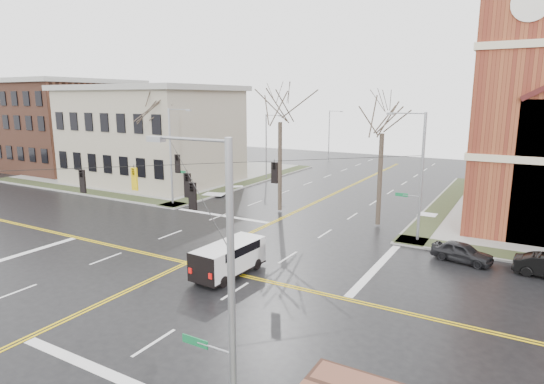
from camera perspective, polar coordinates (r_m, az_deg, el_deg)
The scene contains 17 objects.
ground at distance 29.15m, azimuth -10.62°, elevation -8.73°, with size 120.00×120.00×0.00m, color black.
sidewalks at distance 29.12m, azimuth -10.62°, elevation -8.59°, with size 80.00×80.00×0.17m.
road_markings at distance 29.15m, azimuth -10.62°, elevation -8.72°, with size 100.00×100.00×0.01m.
civic_building_a at distance 57.17m, azimuth -14.71°, elevation 6.75°, with size 18.00×14.00×11.00m, color gray.
civic_building_b at distance 73.68m, azimuth -24.91°, elevation 7.48°, with size 18.00×16.00×12.00m, color brown.
signal_pole_ne at distance 33.20m, azimuth 17.98°, elevation 2.25°, with size 2.75×0.22×9.00m.
signal_pole_nw at distance 43.77m, azimuth -12.44°, elevation 4.72°, with size 2.75×0.22×9.00m.
signal_pole_se at distance 12.40m, azimuth -5.79°, elevation -12.84°, with size 2.75×0.22×9.00m.
span_wires at distance 27.62m, azimuth -11.10°, elevation 3.42°, with size 23.02×23.02×0.03m.
traffic_signals at distance 27.24m, azimuth -11.95°, elevation 1.67°, with size 8.21×8.26×1.30m.
streetlight_north_a at distance 56.69m, azimuth -0.61°, elevation 6.05°, with size 2.30×0.20×8.00m.
streetlight_north_b at distance 74.56m, azimuth 7.28°, elevation 7.32°, with size 2.30×0.20×8.00m.
cargo_van at distance 26.72m, azimuth -5.16°, elevation -7.96°, with size 2.20×5.02×1.87m.
parked_car_a at distance 31.04m, azimuth 22.74°, elevation -6.96°, with size 1.48×3.69×1.26m, color black.
tree_nw_far at distance 47.64m, azimuth -14.44°, elevation 9.03°, with size 4.00×4.00×11.24m.
tree_nw_near at distance 39.86m, azimuth 1.03°, elevation 9.52°, with size 4.00×4.00×11.81m.
tree_ne at distance 36.20m, azimuth 13.68°, elevation 7.91°, with size 4.00×4.00×10.88m.
Camera 1 is at (17.97, -20.61, 10.09)m, focal length 30.00 mm.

